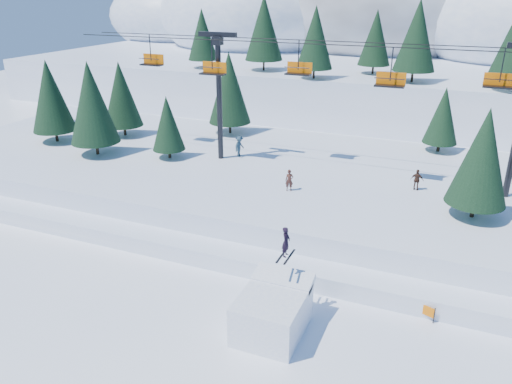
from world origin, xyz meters
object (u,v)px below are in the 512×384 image
at_px(banner_near, 409,303).
at_px(banner_far, 485,305).
at_px(chairlift, 352,86).
at_px(jump_kicker, 273,311).

distance_m(banner_near, banner_far, 3.93).
height_order(chairlift, banner_near, chairlift).
height_order(jump_kicker, chairlift, chairlift).
bearing_deg(banner_near, jump_kicker, -145.57).
distance_m(chairlift, banner_near, 16.78).
xyz_separation_m(jump_kicker, banner_far, (9.81, 5.53, -0.61)).
distance_m(jump_kicker, banner_near, 7.45).
bearing_deg(banner_near, banner_far, 19.91).
xyz_separation_m(jump_kicker, chairlift, (-0.35, 16.94, 8.17)).
xyz_separation_m(chairlift, banner_far, (10.16, -11.41, -8.78)).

